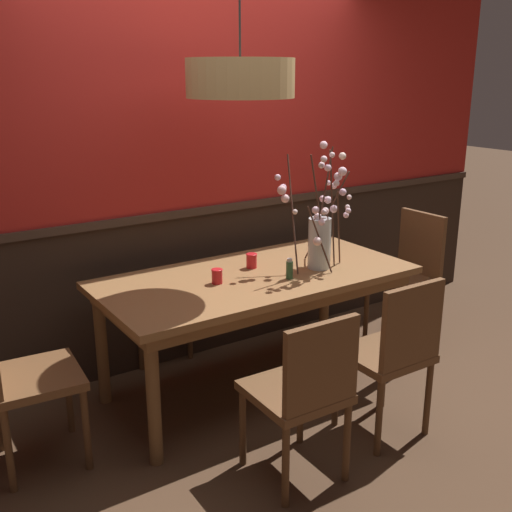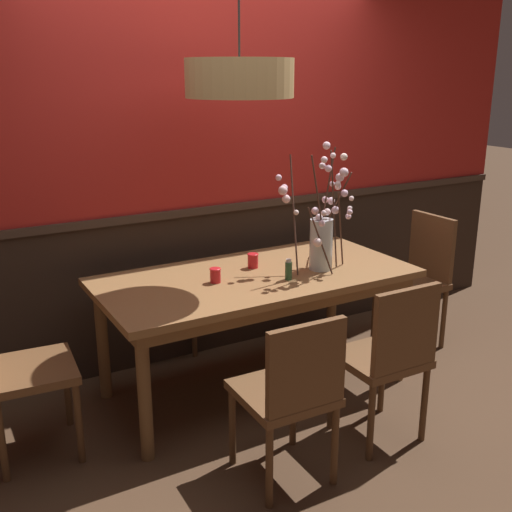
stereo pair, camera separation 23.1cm
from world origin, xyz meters
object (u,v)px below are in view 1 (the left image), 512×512
object	(u,v)px
chair_far_side_left	(152,284)
chair_near_side_right	(394,349)
dining_table	(256,287)
candle_holder_nearer_center	(252,261)
vase_with_blossoms	(320,233)
candle_holder_nearer_edge	(217,276)
pendant_lamp	(240,78)
chair_head_east_end	(410,270)
chair_head_west_end	(20,372)
condiment_bottle	(290,269)
chair_near_side_left	(304,389)

from	to	relation	value
chair_far_side_left	chair_near_side_right	bearing A→B (deg)	-69.89
dining_table	chair_far_side_left	size ratio (longest dim) A/B	2.14
candle_holder_nearer_center	vase_with_blossoms	bearing A→B (deg)	-34.16
chair_near_side_right	candle_holder_nearer_edge	size ratio (longest dim) A/B	10.61
chair_far_side_left	pendant_lamp	xyz separation A→B (m)	(0.20, -0.85, 1.38)
candle_holder_nearer_center	candle_holder_nearer_edge	xyz separation A→B (m)	(-0.32, -0.13, -0.00)
chair_near_side_right	chair_head_east_end	bearing A→B (deg)	39.41
chair_head_west_end	pendant_lamp	world-z (taller)	pendant_lamp
chair_head_east_end	condiment_bottle	world-z (taller)	chair_head_east_end
chair_head_west_end	candle_holder_nearer_center	bearing A→B (deg)	4.97
dining_table	chair_far_side_left	world-z (taller)	chair_far_side_left
chair_head_east_end	pendant_lamp	world-z (taller)	pendant_lamp
chair_near_side_left	chair_near_side_right	distance (m)	0.64
chair_head_east_end	chair_near_side_right	size ratio (longest dim) A/B	1.04
chair_head_east_end	chair_far_side_left	distance (m)	1.86
chair_far_side_left	candle_holder_nearer_edge	size ratio (longest dim) A/B	10.29
chair_far_side_left	candle_holder_nearer_edge	world-z (taller)	chair_far_side_left
vase_with_blossoms	condiment_bottle	bearing A→B (deg)	-166.70
chair_head_west_end	condiment_bottle	world-z (taller)	chair_head_west_end
chair_near_side_right	vase_with_blossoms	size ratio (longest dim) A/B	1.19
chair_near_side_left	dining_table	bearing A→B (deg)	70.14
dining_table	pendant_lamp	xyz separation A→B (m)	(-0.11, -0.01, 1.21)
dining_table	chair_near_side_right	world-z (taller)	chair_near_side_right
candle_holder_nearer_center	chair_head_east_end	bearing A→B (deg)	-4.46
candle_holder_nearer_center	chair_near_side_right	bearing A→B (deg)	-74.34
chair_head_west_end	condiment_bottle	bearing A→B (deg)	-6.55
dining_table	pendant_lamp	bearing A→B (deg)	-175.94
chair_near_side_left	chair_head_east_end	xyz separation A→B (m)	(1.68, 0.90, 0.04)
chair_head_west_end	chair_head_east_end	bearing A→B (deg)	0.47
chair_head_east_end	candle_holder_nearer_edge	world-z (taller)	chair_head_east_end
vase_with_blossoms	candle_holder_nearer_center	size ratio (longest dim) A/B	8.41
vase_with_blossoms	candle_holder_nearer_edge	world-z (taller)	vase_with_blossoms
dining_table	chair_head_east_end	bearing A→B (deg)	0.56
chair_head_west_end	pendant_lamp	bearing A→B (deg)	0.07
chair_head_east_end	chair_far_side_left	size ratio (longest dim) A/B	1.08
chair_head_east_end	candle_holder_nearer_edge	bearing A→B (deg)	-178.97
candle_holder_nearer_center	pendant_lamp	size ratio (longest dim) A/B	0.10
chair_far_side_left	candle_holder_nearer_center	size ratio (longest dim) A/B	9.71
chair_near_side_right	condiment_bottle	distance (m)	0.76
chair_near_side_right	candle_holder_nearer_center	size ratio (longest dim) A/B	10.02
chair_near_side_left	pendant_lamp	distance (m)	1.66
dining_table	vase_with_blossoms	distance (m)	0.51
chair_head_east_end	candle_holder_nearer_edge	distance (m)	1.66
dining_table	chair_far_side_left	distance (m)	0.92
vase_with_blossoms	chair_head_west_end	bearing A→B (deg)	176.53
chair_head_west_end	dining_table	bearing A→B (deg)	0.38
chair_near_side_left	candle_holder_nearer_center	xyz separation A→B (m)	(0.36, 1.00, 0.31)
candle_holder_nearer_edge	chair_near_side_right	bearing A→B (deg)	-54.47
chair_near_side_left	candle_holder_nearer_edge	size ratio (longest dim) A/B	10.24
dining_table	vase_with_blossoms	size ratio (longest dim) A/B	2.48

